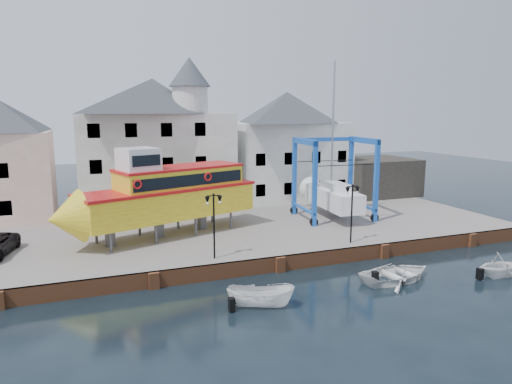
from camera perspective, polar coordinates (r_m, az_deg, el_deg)
name	(u,v)px	position (r m, az deg, el deg)	size (l,w,h in m)	color
ground	(280,272)	(29.85, 2.99, -9.93)	(140.00, 140.00, 0.00)	black
hardstanding	(229,225)	(39.58, -3.41, -4.13)	(44.00, 22.00, 1.00)	slate
quay_wall	(279,264)	(29.78, 2.92, -8.96)	(44.00, 0.47, 1.00)	brown
building_pink	(1,160)	(44.36, -29.29, 3.55)	(8.00, 7.00, 10.30)	#D7A699
building_white_main	(156,142)	(44.62, -12.38, 6.17)	(14.00, 8.30, 14.00)	silver
building_white_right	(286,145)	(49.20, 3.81, 5.86)	(12.00, 8.00, 11.20)	silver
shed_dark	(375,176)	(52.83, 14.61, 1.92)	(8.00, 7.00, 4.00)	black
lamp_post_left	(214,209)	(28.49, -5.31, -2.19)	(1.12, 0.32, 4.20)	black
lamp_post_right	(352,199)	(32.53, 11.93, -0.83)	(1.12, 0.32, 4.20)	black
tour_boat	(158,195)	(34.04, -12.09, -0.40)	(15.67, 8.44, 6.67)	#59595E
travel_lift	(329,191)	(40.85, 9.17, 0.12)	(6.60, 8.99, 13.35)	blue
motorboat_a	(261,307)	(24.85, 0.58, -14.18)	(1.36, 3.60, 1.39)	white
motorboat_b	(397,280)	(29.76, 17.20, -10.45)	(3.48, 4.88, 1.01)	white
motorboat_c	(499,277)	(32.73, 28.09, -9.32)	(2.76, 3.20, 1.69)	white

